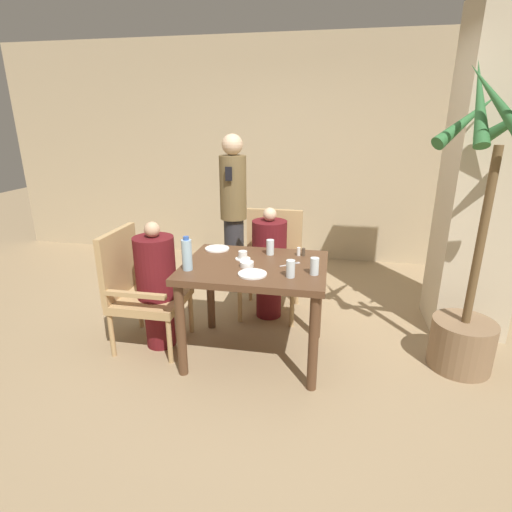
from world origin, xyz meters
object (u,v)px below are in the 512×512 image
water_bottle (187,254)px  glass_tall_near (291,269)px  bowl_small (247,264)px  glass_tall_mid (270,247)px  standing_host (233,208)px  glass_tall_far (314,266)px  diner_in_left_chair (157,284)px  potted_palm (474,279)px  plate_main_left (252,274)px  chair_far_side (272,260)px  plate_main_right (217,249)px  chair_left_side (139,287)px  teacup_with_saucer (243,256)px  diner_in_far_chair (269,262)px

water_bottle → glass_tall_near: (0.75, -0.00, -0.06)m
bowl_small → glass_tall_mid: bearing=68.0°
standing_host → glass_tall_mid: standing_host is taller
standing_host → glass_tall_far: standing_host is taller
diner_in_left_chair → water_bottle: (0.35, -0.21, 0.35)m
glass_tall_near → glass_tall_far: 0.18m
diner_in_left_chair → glass_tall_mid: diner_in_left_chair is taller
bowl_small → glass_tall_far: glass_tall_far is taller
potted_palm → glass_tall_mid: (-1.50, 0.12, 0.12)m
glass_tall_near → bowl_small: bearing=156.5°
plate_main_left → water_bottle: water_bottle is taller
chair_far_side → glass_tall_near: bearing=-74.7°
potted_palm → glass_tall_far: (-1.13, -0.26, 0.12)m
plate_main_left → chair_far_side: bearing=91.3°
water_bottle → glass_tall_far: water_bottle is taller
diner_in_left_chair → potted_palm: size_ratio=0.49×
plate_main_right → water_bottle: bearing=-98.4°
glass_tall_far → potted_palm: bearing=12.9°
bowl_small → glass_tall_near: bearing=-23.5°
chair_left_side → glass_tall_near: (1.25, -0.21, 0.32)m
glass_tall_far → glass_tall_near: bearing=-153.0°
chair_left_side → chair_far_side: size_ratio=1.00×
teacup_with_saucer → glass_tall_mid: size_ratio=0.98×
diner_in_far_chair → standing_host: (-0.50, 0.66, 0.36)m
glass_tall_near → glass_tall_mid: size_ratio=1.00×
potted_palm → glass_tall_far: size_ratio=18.01×
plate_main_left → teacup_with_saucer: bearing=114.1°
chair_left_side → standing_host: size_ratio=0.59×
plate_main_right → teacup_with_saucer: bearing=-37.7°
plate_main_left → bowl_small: size_ratio=1.97×
chair_far_side → plate_main_left: 1.10m
bowl_small → glass_tall_mid: (0.13, 0.31, 0.04)m
water_bottle → glass_tall_near: water_bottle is taller
teacup_with_saucer → chair_left_side: bearing=-173.9°
chair_far_side → teacup_with_saucer: chair_far_side is taller
chair_far_side → bowl_small: (-0.05, -0.92, 0.28)m
potted_palm → water_bottle: (-2.04, -0.34, 0.17)m
glass_tall_far → diner_in_left_chair: bearing=174.1°
diner_in_far_chair → glass_tall_far: 0.99m
standing_host → plate_main_left: (0.52, -1.57, -0.12)m
glass_tall_mid → chair_left_side: bearing=-166.6°
chair_far_side → glass_tall_near: 1.15m
chair_far_side → glass_tall_far: size_ratio=8.04×
chair_far_side → standing_host: (-0.50, 0.50, 0.39)m
diner_in_far_chair → potted_palm: bearing=-19.8°
diner_in_far_chair → bowl_small: bearing=-93.7°
diner_in_left_chair → glass_tall_far: diner_in_left_chair is taller
diner_in_left_chair → potted_palm: bearing=3.1°
standing_host → water_bottle: 1.56m
water_bottle → glass_tall_far: bearing=4.9°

